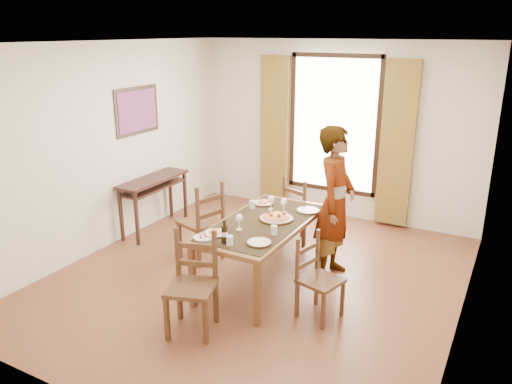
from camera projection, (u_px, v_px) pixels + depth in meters
The scene contains 22 objects.
ground at pixel (257, 277), 5.98m from camera, with size 5.00×5.00×0.00m, color #512E19.
room_shell at pixel (263, 149), 5.61m from camera, with size 4.60×5.10×2.74m.
console_table at pixel (154, 186), 7.19m from camera, with size 0.38×1.20×0.80m.
dining_table at pixel (263, 227), 5.67m from camera, with size 0.90×1.81×0.76m.
chair_west at pixel (203, 224), 6.31m from camera, with size 0.58×0.58×1.04m.
chair_north at pixel (302, 213), 6.76m from camera, with size 0.55×0.55×0.97m.
chair_south at pixel (192, 287), 4.81m from camera, with size 0.56×0.56×1.00m.
chair_east at pixel (318, 280), 5.06m from camera, with size 0.47×0.47×0.87m.
man at pixel (335, 203), 5.77m from camera, with size 0.47×0.68×1.82m, color #919299.
plate_sw at pixel (215, 232), 5.29m from camera, with size 0.27×0.27×0.05m, color silver, non-canonical shape.
plate_se at pixel (259, 241), 5.06m from camera, with size 0.27×0.27×0.05m, color silver, non-canonical shape.
plate_nw at pixel (263, 202), 6.21m from camera, with size 0.27×0.27×0.05m, color silver, non-canonical shape.
plate_ne at pixel (308, 209), 5.96m from camera, with size 0.27×0.27×0.05m, color silver, non-canonical shape.
pasta_platter at pixel (276, 215), 5.69m from camera, with size 0.40×0.40×0.10m, color red, non-canonical shape.
caprese_plate at pixel (203, 236), 5.19m from camera, with size 0.20×0.20×0.04m, color silver, non-canonical shape.
wine_glass_a at pixel (239, 222), 5.38m from camera, with size 0.08×0.08×0.18m, color white, non-canonical shape.
wine_glass_b at pixel (284, 205), 5.89m from camera, with size 0.08×0.08×0.18m, color white, non-canonical shape.
wine_glass_c at pixel (271, 203), 5.99m from camera, with size 0.08×0.08×0.18m, color white, non-canonical shape.
tumbler_a at pixel (274, 230), 5.27m from camera, with size 0.07×0.07×0.10m, color silver.
tumbler_b at pixel (252, 205), 6.04m from camera, with size 0.07×0.07×0.10m, color silver.
tumbler_c at pixel (230, 240), 5.01m from camera, with size 0.07×0.07×0.10m, color silver.
wine_bottle at pixel (224, 231), 5.05m from camera, with size 0.07×0.07×0.25m, color black, non-canonical shape.
Camera 1 is at (2.55, -4.73, 2.82)m, focal length 35.00 mm.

